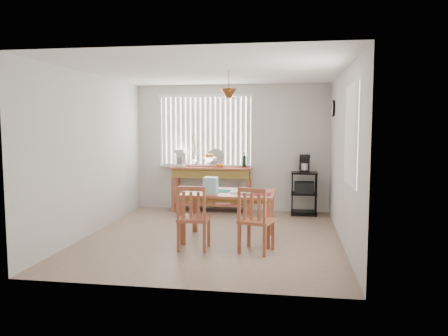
% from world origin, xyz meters
% --- Properties ---
extents(ground, '(4.00, 4.50, 0.01)m').
position_xyz_m(ground, '(0.00, 0.00, -0.01)').
color(ground, gray).
extents(room_shell, '(4.20, 4.70, 2.70)m').
position_xyz_m(room_shell, '(0.00, 0.02, 1.69)').
color(room_shell, silver).
rests_on(room_shell, ground).
extents(sideboard, '(1.64, 0.46, 0.92)m').
position_xyz_m(sideboard, '(-0.37, 2.00, 0.69)').
color(sideboard, '#A45537').
rests_on(sideboard, ground).
extents(sideboard_items, '(1.55, 0.39, 0.71)m').
position_xyz_m(sideboard_items, '(-0.66, 2.02, 1.06)').
color(sideboard_items, maroon).
rests_on(sideboard_items, sideboard).
extents(wire_cart, '(0.50, 0.40, 0.85)m').
position_xyz_m(wire_cart, '(1.49, 1.93, 0.51)').
color(wire_cart, black).
rests_on(wire_cart, ground).
extents(cart_items, '(0.20, 0.24, 0.35)m').
position_xyz_m(cart_items, '(1.49, 1.94, 1.01)').
color(cart_items, black).
rests_on(cart_items, wire_cart).
extents(dining_table, '(1.43, 0.94, 0.75)m').
position_xyz_m(dining_table, '(0.28, -0.13, 0.66)').
color(dining_table, '#A45537').
rests_on(dining_table, ground).
extents(table_items, '(1.07, 0.53, 0.24)m').
position_xyz_m(table_items, '(0.14, -0.24, 0.84)').
color(table_items, '#157960').
rests_on(table_items, dining_table).
extents(chair_left, '(0.44, 0.44, 0.93)m').
position_xyz_m(chair_left, '(-0.14, -0.76, 0.46)').
color(chair_left, '#A45537').
rests_on(chair_left, ground).
extents(chair_right, '(0.53, 0.53, 0.93)m').
position_xyz_m(chair_right, '(0.75, -0.77, 0.46)').
color(chair_right, '#A45537').
rests_on(chair_right, ground).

